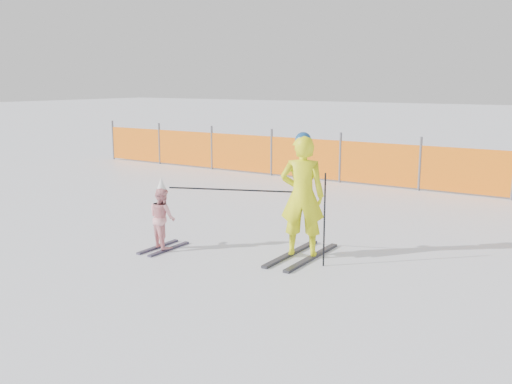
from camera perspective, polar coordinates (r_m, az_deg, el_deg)
ground at (r=7.67m, az=-2.04°, el=-7.96°), size 120.00×120.00×0.00m
adult at (r=8.09m, az=4.65°, el=-0.39°), size 0.74×1.51×1.80m
child at (r=8.65m, az=-9.34°, el=-2.45°), size 0.54×0.86×1.09m
ski_poles at (r=8.02m, az=1.16°, el=-0.98°), size 2.30×0.71×1.29m
safety_fence at (r=14.49m, az=7.34°, el=3.24°), size 15.56×0.06×1.25m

